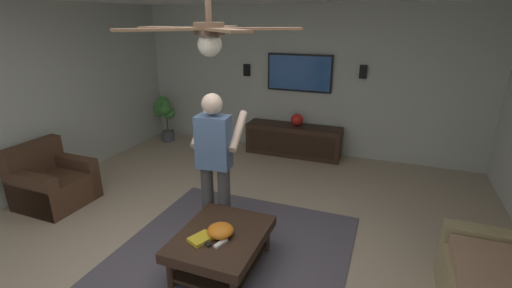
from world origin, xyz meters
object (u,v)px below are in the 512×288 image
potted_plant_tall (164,112)px  book (201,238)px  person_standing (215,157)px  vase_round (297,120)px  remote_black (206,242)px  bowl (221,231)px  coffee_table (222,243)px  tv (299,73)px  ceiling_fan (209,33)px  wall_speaker_left (363,72)px  wall_speaker_right (247,70)px  media_console (293,140)px  remote_white (221,243)px  armchair (53,184)px

potted_plant_tall → book: potted_plant_tall is taller
person_standing → vase_round: 2.76m
potted_plant_tall → remote_black: (-3.30, -2.72, -0.19)m
person_standing → bowl: (-0.62, -0.36, -0.48)m
coffee_table → remote_black: remote_black is taller
tv → ceiling_fan: (-4.02, -0.40, 0.82)m
wall_speaker_left → bowl: bearing=166.2°
book → wall_speaker_left: wall_speaker_left is taller
bowl → ceiling_fan: 1.88m
tv → wall_speaker_right: (0.01, 1.01, -0.00)m
bowl → media_console: bearing=3.3°
tv → remote_white: (-3.70, -0.26, -1.04)m
wall_speaker_right → ceiling_fan: (-4.03, -1.41, 0.83)m
potted_plant_tall → book: bearing=-141.0°
remote_white → wall_speaker_right: bearing=-144.1°
tv → vase_round: bearing=12.0°
armchair → wall_speaker_right: size_ratio=3.73×
bowl → book: (-0.13, 0.14, -0.04)m
wall_speaker_right → potted_plant_tall: bearing=105.6°
book → wall_speaker_left: 4.01m
wall_speaker_left → remote_black: bearing=165.6°
tv → wall_speaker_right: size_ratio=5.27×
coffee_table → remote_black: (-0.20, 0.06, 0.12)m
tv → wall_speaker_left: (0.01, -1.08, 0.07)m
tv → ceiling_fan: 4.12m
coffee_table → vase_round: bearing=2.3°
armchair → remote_white: (-0.55, -2.78, 0.13)m
coffee_table → wall_speaker_right: bearing=18.5°
armchair → coffee_table: (-0.39, -2.70, 0.02)m
coffee_table → ceiling_fan: 2.05m
remote_black → book: size_ratio=0.68×
potted_plant_tall → wall_speaker_left: size_ratio=4.14×
bowl → wall_speaker_right: wall_speaker_right is taller
person_standing → vase_round: bearing=-10.0°
tv → book: bearing=0.8°
media_console → ceiling_fan: (-3.78, -0.40, 2.00)m
person_standing → media_console: bearing=-9.1°
wall_speaker_left → book: bearing=164.6°
media_console → remote_black: 3.50m
remote_white → remote_black: size_ratio=1.00×
person_standing → potted_plant_tall: person_standing is taller
coffee_table → vase_round: (3.32, 0.14, 0.36)m
remote_black → remote_white: bearing=-134.8°
ceiling_fan → potted_plant_tall: bearing=39.9°
media_console → person_standing: size_ratio=1.04×
media_console → vase_round: 0.39m
person_standing → remote_white: (-0.74, -0.42, -0.52)m
armchair → book: 2.63m
potted_plant_tall → wall_speaker_right: bearing=-74.4°
remote_white → wall_speaker_left: 3.96m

